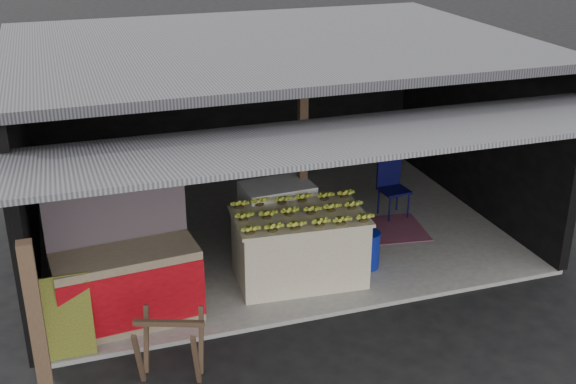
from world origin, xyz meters
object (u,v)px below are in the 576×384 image
object	(u,v)px
banana_table	(299,247)
water_barrel	(367,251)
plastic_chair	(392,183)
sawhorse	(170,342)
neighbor_stall	(127,283)
white_crate	(277,219)

from	to	relation	value
banana_table	water_barrel	distance (m)	1.04
banana_table	plastic_chair	world-z (taller)	banana_table
banana_table	sawhorse	world-z (taller)	banana_table
neighbor_stall	water_barrel	xyz separation A→B (m)	(3.32, 0.34, -0.27)
neighbor_stall	water_barrel	distance (m)	3.35
water_barrel	plastic_chair	distance (m)	1.89
neighbor_stall	plastic_chair	size ratio (longest dim) A/B	1.94
plastic_chair	neighbor_stall	bearing A→B (deg)	-161.88
banana_table	white_crate	world-z (taller)	white_crate
banana_table	water_barrel	size ratio (longest dim) A/B	3.59
white_crate	plastic_chair	xyz separation A→B (m)	(2.16, 0.73, -0.01)
white_crate	plastic_chair	distance (m)	2.28
neighbor_stall	plastic_chair	distance (m)	4.79
white_crate	neighbor_stall	world-z (taller)	neighbor_stall
neighbor_stall	water_barrel	world-z (taller)	neighbor_stall
neighbor_stall	plastic_chair	xyz separation A→B (m)	(4.42, 1.85, 0.01)
white_crate	sawhorse	bearing A→B (deg)	-133.64
banana_table	white_crate	distance (m)	0.81
water_barrel	plastic_chair	world-z (taller)	plastic_chair
sawhorse	plastic_chair	world-z (taller)	plastic_chair
white_crate	sawhorse	distance (m)	3.06
white_crate	neighbor_stall	xyz separation A→B (m)	(-2.26, -1.12, -0.02)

